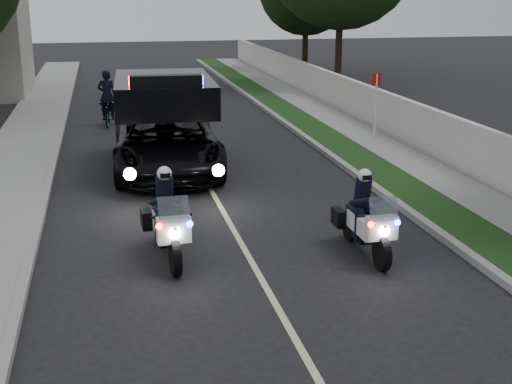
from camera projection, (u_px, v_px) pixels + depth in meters
ground at (282, 316)px, 11.10m from camera, size 120.00×120.00×0.00m
curb_right at (331, 156)px, 21.30m from camera, size 0.20×60.00×0.15m
grass_verge at (353, 155)px, 21.44m from camera, size 1.20×60.00×0.16m
sidewalk_right at (393, 153)px, 21.71m from camera, size 1.40×60.00×0.16m
property_wall at (424, 130)px, 21.73m from camera, size 0.22×60.00×1.50m
curb_left at (51, 171)px, 19.62m from camera, size 0.20×60.00×0.15m
sidewalk_left at (10, 173)px, 19.40m from camera, size 2.00×60.00×0.16m
lane_marking at (197, 165)px, 20.48m from camera, size 0.12×50.00×0.01m
police_moto_left at (169, 258)px, 13.50m from camera, size 0.85×2.13×1.78m
police_moto_right at (364, 254)px, 13.70m from camera, size 0.72×1.99×1.68m
police_suv at (167, 170)px, 19.98m from camera, size 3.14×6.34×3.02m
bicycle at (109, 125)px, 26.53m from camera, size 0.76×1.87×0.96m
cyclist at (109, 125)px, 26.53m from camera, size 0.72×0.53×1.86m
sign_post at (373, 146)px, 22.99m from camera, size 0.50×0.50×2.45m
tree_right_d at (337, 85)px, 37.45m from camera, size 10.34×10.34×13.16m
tree_right_e at (305, 70)px, 44.20m from camera, size 7.45×7.45×9.81m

